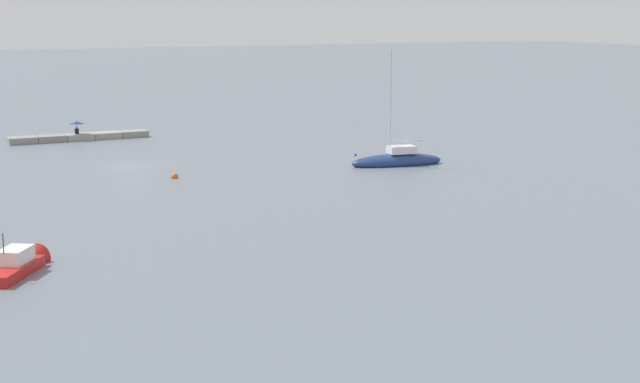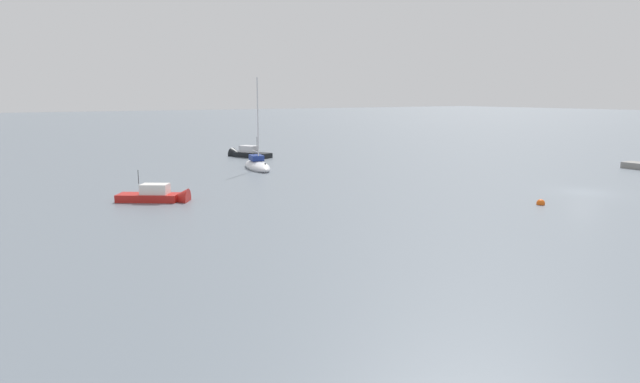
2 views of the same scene
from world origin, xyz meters
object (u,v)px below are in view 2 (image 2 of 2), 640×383
at_px(motorboat_red_near, 160,197).
at_px(sailboat_white_far, 257,166).
at_px(mooring_buoy_near, 541,203).
at_px(motorboat_black_mid, 247,154).

bearing_deg(motorboat_red_near, sailboat_white_far, 166.77).
height_order(sailboat_white_far, mooring_buoy_near, sailboat_white_far).
relative_size(motorboat_black_mid, mooring_buoy_near, 10.12).
bearing_deg(mooring_buoy_near, motorboat_red_near, 54.90).
bearing_deg(motorboat_red_near, mooring_buoy_near, 89.89).
height_order(motorboat_red_near, mooring_buoy_near, motorboat_red_near).
height_order(sailboat_white_far, motorboat_black_mid, sailboat_white_far).
bearing_deg(mooring_buoy_near, sailboat_white_far, 16.56).
xyz_separation_m(sailboat_white_far, motorboat_black_mid, (10.94, -3.88, -0.01)).
distance_m(motorboat_red_near, motorboat_black_mid, 29.19).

